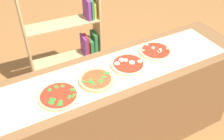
{
  "coord_description": "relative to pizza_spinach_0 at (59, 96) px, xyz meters",
  "views": [
    {
      "loc": [
        -0.76,
        -1.42,
        2.28
      ],
      "look_at": [
        0.0,
        0.0,
        0.98
      ],
      "focal_mm": 41.58,
      "sensor_mm": 36.0,
      "label": 1
    }
  ],
  "objects": [
    {
      "name": "pizza_mozzarella_2",
      "position": [
        0.63,
        0.08,
        0.0
      ],
      "size": [
        0.29,
        0.29,
        0.03
      ],
      "color": "#E5C17F",
      "rests_on": "parchment_paper"
    },
    {
      "name": "counter",
      "position": [
        0.47,
        0.07,
        -0.49
      ],
      "size": [
        2.45,
        0.62,
        0.96
      ],
      "primitive_type": "cube",
      "color": "brown",
      "rests_on": "ground_plane"
    },
    {
      "name": "pizza_spinach_0",
      "position": [
        0.0,
        0.0,
        0.0
      ],
      "size": [
        0.29,
        0.29,
        0.03
      ],
      "color": "#DBB26B",
      "rests_on": "parchment_paper"
    },
    {
      "name": "pizza_spinach_1",
      "position": [
        0.31,
        0.03,
        0.0
      ],
      "size": [
        0.27,
        0.27,
        0.03
      ],
      "color": "tan",
      "rests_on": "parchment_paper"
    },
    {
      "name": "parchment_paper",
      "position": [
        0.47,
        0.07,
        -0.01
      ],
      "size": [
        2.07,
        0.46,
        0.0
      ],
      "primitive_type": "cube",
      "color": "tan",
      "rests_on": "counter"
    },
    {
      "name": "bookshelf",
      "position": [
        0.51,
        1.07,
        -0.35
      ],
      "size": [
        0.83,
        0.28,
        1.39
      ],
      "color": "tan",
      "rests_on": "ground_plane"
    },
    {
      "name": "pizza_mushroom_3",
      "position": [
        0.94,
        0.13,
        -0.0
      ],
      "size": [
        0.29,
        0.29,
        0.03
      ],
      "color": "#E5C17F",
      "rests_on": "parchment_paper"
    }
  ]
}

